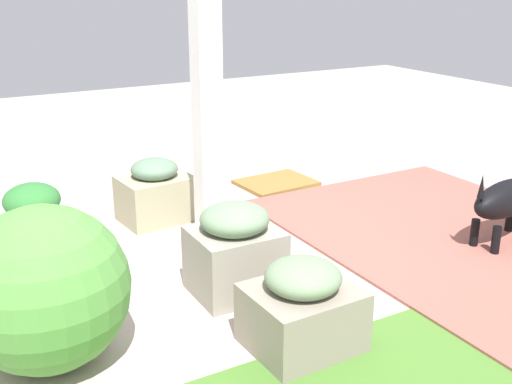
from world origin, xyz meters
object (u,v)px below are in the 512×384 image
(stone_planter_nearest, at_px, (156,192))
(doormat, at_px, (276,183))
(stone_planter_mid, at_px, (235,251))
(porch_pillar, at_px, (206,78))
(terracotta_pot_broad, at_px, (33,211))
(stone_planter_far, at_px, (302,308))
(round_shrub, at_px, (45,289))

(stone_planter_nearest, relative_size, doormat, 0.86)
(stone_planter_mid, bearing_deg, porch_pillar, -105.18)
(stone_planter_mid, relative_size, terracotta_pot_broad, 1.23)
(porch_pillar, xyz_separation_m, terracotta_pot_broad, (0.97, -0.44, -0.78))
(stone_planter_nearest, distance_m, stone_planter_mid, 1.17)
(stone_planter_nearest, bearing_deg, porch_pillar, 109.72)
(stone_planter_far, height_order, round_shrub, round_shrub)
(stone_planter_far, height_order, doormat, stone_planter_far)
(stone_planter_nearest, height_order, stone_planter_far, stone_planter_nearest)
(round_shrub, height_order, terracotta_pot_broad, round_shrub)
(terracotta_pot_broad, bearing_deg, doormat, -171.33)
(stone_planter_mid, bearing_deg, doormat, -128.22)
(porch_pillar, xyz_separation_m, round_shrub, (1.17, 0.87, -0.66))
(stone_planter_mid, bearing_deg, round_shrub, 10.46)
(stone_planter_nearest, relative_size, stone_planter_far, 1.03)
(stone_planter_far, distance_m, doormat, 2.30)
(porch_pillar, distance_m, doormat, 1.54)
(stone_planter_nearest, bearing_deg, stone_planter_far, 90.08)
(stone_planter_mid, height_order, round_shrub, round_shrub)
(stone_planter_nearest, distance_m, round_shrub, 1.69)
(stone_planter_far, distance_m, round_shrub, 1.10)
(stone_planter_far, xyz_separation_m, terracotta_pot_broad, (0.80, -1.73, 0.04))
(stone_planter_mid, height_order, doormat, stone_planter_mid)
(round_shrub, xyz_separation_m, doormat, (-2.10, -1.60, -0.34))
(round_shrub, bearing_deg, stone_planter_far, 157.33)
(stone_planter_mid, height_order, stone_planter_far, stone_planter_mid)
(porch_pillar, xyz_separation_m, stone_planter_nearest, (0.17, -0.48, -0.82))
(stone_planter_mid, relative_size, round_shrub, 0.69)
(stone_planter_far, distance_m, terracotta_pot_broad, 1.90)
(porch_pillar, relative_size, terracotta_pot_broad, 5.08)
(terracotta_pot_broad, bearing_deg, stone_planter_far, 114.92)
(terracotta_pot_broad, bearing_deg, round_shrub, 81.40)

